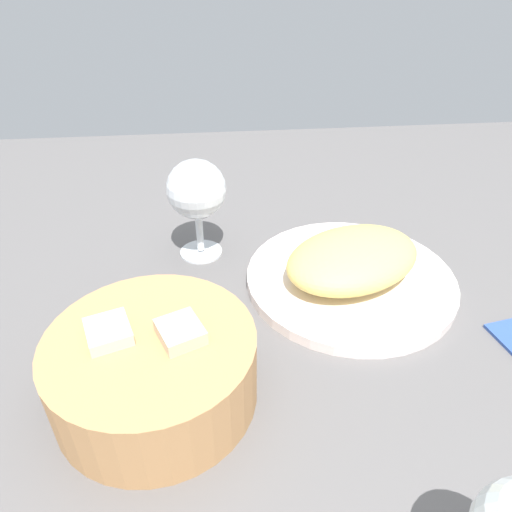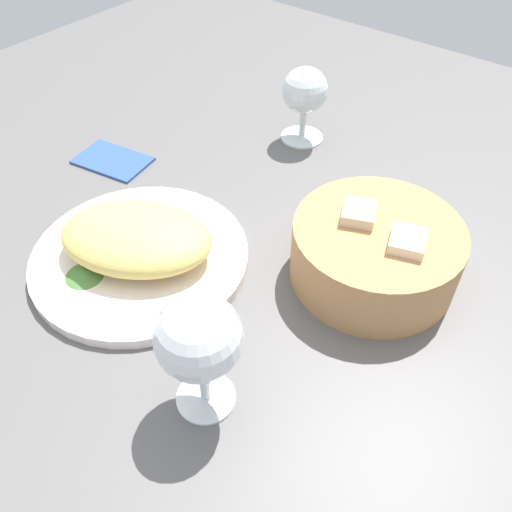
{
  "view_description": "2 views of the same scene",
  "coord_description": "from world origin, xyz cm",
  "px_view_note": "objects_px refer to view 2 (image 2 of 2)",
  "views": [
    {
      "loc": [
        15.01,
        35.5,
        37.42
      ],
      "look_at": [
        10.38,
        -10.59,
        5.74
      ],
      "focal_mm": 33.04,
      "sensor_mm": 36.0,
      "label": 1
    },
    {
      "loc": [
        37.87,
        -38.8,
        46.69
      ],
      "look_at": [
        12.4,
        -6.57,
        5.89
      ],
      "focal_mm": 37.16,
      "sensor_mm": 36.0,
      "label": 2
    }
  ],
  "objects_px": {
    "wine_glass_near": "(199,341)",
    "bread_basket": "(375,252)",
    "plate": "(141,257)",
    "folded_napkin": "(112,159)",
    "wine_glass_far": "(305,94)"
  },
  "relations": [
    {
      "from": "wine_glass_near",
      "to": "bread_basket",
      "type": "bearing_deg",
      "value": 80.07
    },
    {
      "from": "plate",
      "to": "folded_napkin",
      "type": "height_order",
      "value": "plate"
    },
    {
      "from": "folded_napkin",
      "to": "plate",
      "type": "bearing_deg",
      "value": -42.24
    },
    {
      "from": "plate",
      "to": "wine_glass_near",
      "type": "xyz_separation_m",
      "value": [
        0.19,
        -0.09,
        0.09
      ]
    },
    {
      "from": "bread_basket",
      "to": "folded_napkin",
      "type": "xyz_separation_m",
      "value": [
        -0.43,
        -0.04,
        -0.03
      ]
    },
    {
      "from": "bread_basket",
      "to": "wine_glass_far",
      "type": "distance_m",
      "value": 0.31
    },
    {
      "from": "bread_basket",
      "to": "wine_glass_near",
      "type": "xyz_separation_m",
      "value": [
        -0.04,
        -0.25,
        0.06
      ]
    },
    {
      "from": "bread_basket",
      "to": "wine_glass_far",
      "type": "bearing_deg",
      "value": 140.24
    },
    {
      "from": "wine_glass_near",
      "to": "folded_napkin",
      "type": "height_order",
      "value": "wine_glass_near"
    },
    {
      "from": "plate",
      "to": "wine_glass_near",
      "type": "distance_m",
      "value": 0.23
    },
    {
      "from": "wine_glass_far",
      "to": "folded_napkin",
      "type": "distance_m",
      "value": 0.31
    },
    {
      "from": "bread_basket",
      "to": "wine_glass_near",
      "type": "bearing_deg",
      "value": -99.93
    },
    {
      "from": "plate",
      "to": "bread_basket",
      "type": "distance_m",
      "value": 0.28
    },
    {
      "from": "plate",
      "to": "wine_glass_near",
      "type": "bearing_deg",
      "value": -25.6
    },
    {
      "from": "wine_glass_far",
      "to": "folded_napkin",
      "type": "bearing_deg",
      "value": -128.86
    }
  ]
}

